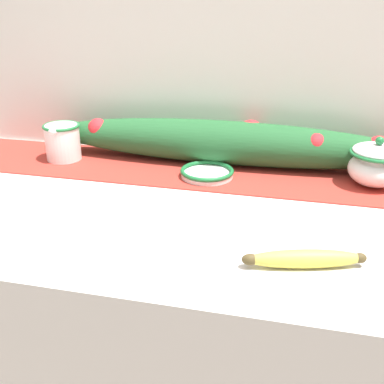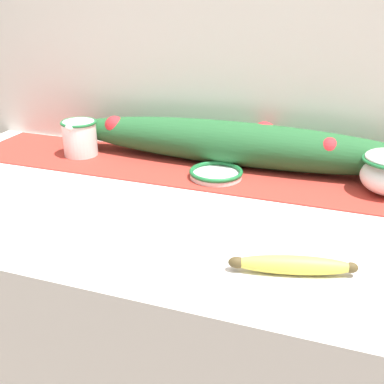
# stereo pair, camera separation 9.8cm
# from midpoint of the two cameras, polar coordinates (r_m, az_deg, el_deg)

# --- Properties ---
(countertop) EXTENTS (1.58, 0.69, 0.90)m
(countertop) POSITION_cam_midpoint_polar(r_m,az_deg,el_deg) (1.29, 3.62, -20.28)
(countertop) COLOR silver
(countertop) RESTS_ON ground_plane
(back_wall) EXTENTS (2.38, 0.04, 2.40)m
(back_wall) POSITION_cam_midpoint_polar(r_m,az_deg,el_deg) (1.30, 9.27, 17.03)
(back_wall) COLOR silver
(back_wall) RESTS_ON ground_plane
(table_runner) EXTENTS (1.45, 0.25, 0.00)m
(table_runner) POSITION_cam_midpoint_polar(r_m,az_deg,el_deg) (1.22, 6.93, 2.09)
(table_runner) COLOR #B23328
(table_runner) RESTS_ON countertop
(cream_pitcher) EXTENTS (0.10, 0.12, 0.10)m
(cream_pitcher) POSITION_cam_midpoint_polar(r_m,az_deg,el_deg) (1.35, -11.12, 6.45)
(cream_pitcher) COLOR white
(cream_pitcher) RESTS_ON countertop
(small_dish) EXTENTS (0.13, 0.13, 0.02)m
(small_dish) POSITION_cam_midpoint_polar(r_m,az_deg,el_deg) (1.19, 5.24, 2.16)
(small_dish) COLOR white
(small_dish) RESTS_ON countertop
(banana) EXTENTS (0.21, 0.08, 0.03)m
(banana) POSITION_cam_midpoint_polar(r_m,az_deg,el_deg) (0.83, 15.23, -8.45)
(banana) COLOR #DBCC4C
(banana) RESTS_ON countertop
(poinsettia_garland) EXTENTS (0.97, 0.12, 0.12)m
(poinsettia_garland) POSITION_cam_midpoint_polar(r_m,az_deg,el_deg) (1.26, 7.80, 5.69)
(poinsettia_garland) COLOR #235B2D
(poinsettia_garland) RESTS_ON countertop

